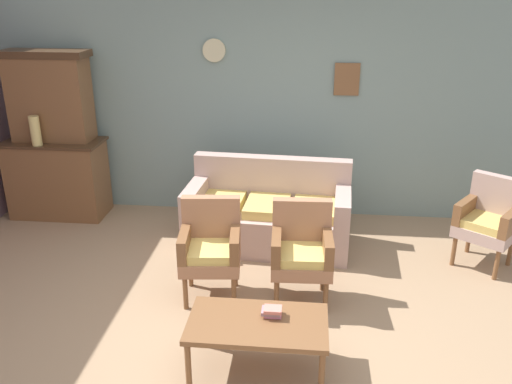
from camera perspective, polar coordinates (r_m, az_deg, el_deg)
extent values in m
plane|color=#997A5B|center=(4.43, -1.82, -15.44)|extent=(7.68, 7.68, 0.00)
cube|color=gray|center=(6.30, 1.19, 9.47)|extent=(6.40, 0.06, 2.70)
cube|color=brown|center=(6.19, 9.69, 11.79)|extent=(0.28, 0.02, 0.36)
cylinder|color=beige|center=(6.23, -4.50, 14.87)|extent=(0.26, 0.03, 0.26)
cube|color=brown|center=(6.85, -20.38, 1.27)|extent=(1.10, 0.52, 0.90)
cube|color=#462D1B|center=(6.72, -20.89, 4.99)|extent=(1.16, 0.55, 0.03)
cube|color=brown|center=(6.68, -21.16, 9.22)|extent=(0.90, 0.36, 0.95)
cube|color=#462D1B|center=(6.60, -21.77, 13.57)|extent=(0.99, 0.38, 0.08)
cylinder|color=#D8BF73|center=(6.56, -22.52, 6.07)|extent=(0.11, 0.11, 0.34)
cube|color=tan|center=(5.75, 1.25, -3.77)|extent=(1.77, 0.91, 0.42)
cube|color=tan|center=(5.87, 1.73, 1.53)|extent=(1.73, 0.27, 0.48)
cube|color=tan|center=(5.57, 9.26, -1.22)|extent=(0.21, 0.81, 0.24)
cube|color=tan|center=(5.77, -6.43, -0.25)|extent=(0.21, 0.81, 0.24)
cube|color=tan|center=(5.56, 6.26, -1.86)|extent=(0.48, 0.59, 0.10)
cube|color=tan|center=(5.60, 1.21, -1.54)|extent=(0.48, 0.59, 0.10)
cube|color=tan|center=(5.69, -3.72, -1.22)|extent=(0.48, 0.59, 0.10)
cube|color=#9E6B4C|center=(4.77, -4.88, -7.22)|extent=(0.57, 0.53, 0.12)
cube|color=tan|center=(4.71, -4.93, -6.37)|extent=(0.48, 0.45, 0.10)
cube|color=#9E6B4C|center=(4.81, -4.80, -3.04)|extent=(0.53, 0.15, 0.46)
cube|color=brown|center=(4.67, -2.24, -5.41)|extent=(0.13, 0.49, 0.22)
cube|color=brown|center=(4.71, -7.62, -5.37)|extent=(0.13, 0.49, 0.22)
cylinder|color=brown|center=(4.70, -2.38, -10.70)|extent=(0.04, 0.04, 0.32)
cylinder|color=brown|center=(4.74, -7.55, -10.62)|extent=(0.04, 0.04, 0.32)
cylinder|color=brown|center=(5.03, -2.21, -8.39)|extent=(0.04, 0.04, 0.32)
cylinder|color=brown|center=(5.06, -7.02, -8.34)|extent=(0.04, 0.04, 0.32)
cube|color=#9E6B4C|center=(4.71, 4.87, -7.59)|extent=(0.54, 0.50, 0.12)
cube|color=tan|center=(4.65, 4.91, -6.74)|extent=(0.46, 0.43, 0.10)
cube|color=#9E6B4C|center=(4.76, 4.92, -3.36)|extent=(0.52, 0.12, 0.46)
cube|color=brown|center=(4.64, 7.66, -5.79)|extent=(0.10, 0.48, 0.22)
cube|color=brown|center=(4.63, 2.19, -5.70)|extent=(0.10, 0.48, 0.22)
cylinder|color=brown|center=(4.67, 7.45, -11.12)|extent=(0.04, 0.04, 0.32)
cylinder|color=brown|center=(4.66, 2.20, -11.04)|extent=(0.04, 0.04, 0.32)
cylinder|color=brown|center=(5.00, 7.17, -8.77)|extent=(0.04, 0.04, 0.32)
cylinder|color=brown|center=(4.98, 2.30, -8.69)|extent=(0.04, 0.04, 0.32)
cube|color=tan|center=(5.74, 23.34, -3.83)|extent=(0.70, 0.70, 0.12)
cube|color=tan|center=(5.68, 23.40, -3.08)|extent=(0.60, 0.59, 0.10)
cube|color=tan|center=(5.81, 24.44, -0.59)|extent=(0.48, 0.39, 0.46)
cube|color=brown|center=(5.62, 25.67, -2.86)|extent=(0.35, 0.43, 0.22)
cube|color=brown|center=(5.74, 21.55, -1.71)|extent=(0.35, 0.43, 0.22)
cylinder|color=brown|center=(5.61, 24.33, -7.08)|extent=(0.04, 0.04, 0.32)
cylinder|color=brown|center=(5.73, 20.40, -5.89)|extent=(0.04, 0.04, 0.32)
cylinder|color=brown|center=(5.94, 25.55, -5.68)|extent=(0.04, 0.04, 0.32)
cylinder|color=brown|center=(6.05, 21.81, -4.59)|extent=(0.04, 0.04, 0.32)
cube|color=brown|center=(3.91, 0.17, -13.91)|extent=(1.00, 0.56, 0.04)
cylinder|color=brown|center=(4.28, -5.83, -13.92)|extent=(0.04, 0.04, 0.38)
cylinder|color=brown|center=(4.22, 6.94, -14.62)|extent=(0.04, 0.04, 0.38)
cylinder|color=brown|center=(3.91, -7.26, -17.95)|extent=(0.04, 0.04, 0.38)
cylinder|color=brown|center=(3.84, 7.03, -18.84)|extent=(0.04, 0.04, 0.38)
cube|color=pink|center=(3.95, 1.83, -12.95)|extent=(0.12, 0.08, 0.02)
cube|color=gray|center=(3.94, 1.62, -12.62)|extent=(0.14, 0.11, 0.03)
cube|color=#D0786A|center=(3.91, 1.82, -12.44)|extent=(0.13, 0.10, 0.03)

